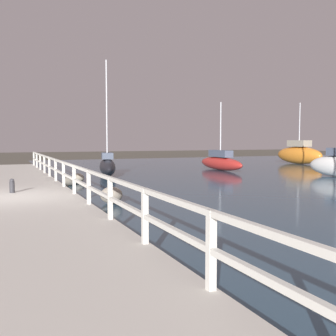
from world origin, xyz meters
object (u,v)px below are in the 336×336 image
(sailboat_orange, at_px, (299,154))
(sailboat_red, at_px, (220,162))
(mooring_bollard, at_px, (12,186))
(sailboat_black, at_px, (107,166))

(sailboat_orange, bearing_deg, sailboat_red, -161.91)
(mooring_bollard, xyz_separation_m, sailboat_red, (14.14, 9.77, 0.00))
(sailboat_red, bearing_deg, sailboat_black, -171.60)
(sailboat_red, bearing_deg, mooring_bollard, -142.78)
(sailboat_red, xyz_separation_m, sailboat_black, (-8.47, -0.86, 0.01))
(sailboat_black, distance_m, sailboat_orange, 19.35)
(sailboat_red, bearing_deg, sailboat_orange, 21.71)
(sailboat_black, bearing_deg, sailboat_orange, 25.36)
(sailboat_red, distance_m, sailboat_orange, 10.96)
(mooring_bollard, relative_size, sailboat_black, 0.07)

